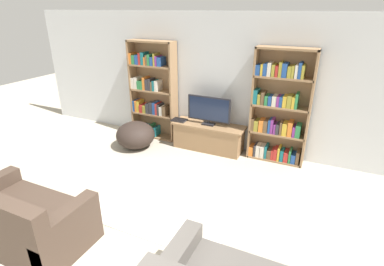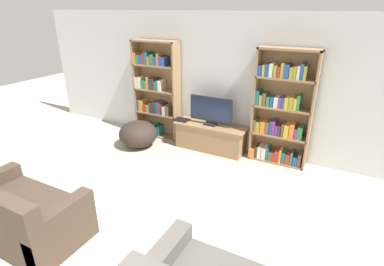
{
  "view_description": "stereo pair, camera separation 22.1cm",
  "coord_description": "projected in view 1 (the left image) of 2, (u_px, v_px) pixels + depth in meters",
  "views": [
    {
      "loc": [
        1.94,
        -1.18,
        2.65
      ],
      "look_at": [
        -0.02,
        3.03,
        0.7
      ],
      "focal_mm": 28.0,
      "sensor_mm": 36.0,
      "label": 1
    },
    {
      "loc": [
        2.14,
        -1.08,
        2.65
      ],
      "look_at": [
        -0.02,
        3.03,
        0.7
      ],
      "focal_mm": 28.0,
      "sensor_mm": 36.0,
      "label": 2
    }
  ],
  "objects": [
    {
      "name": "television",
      "position": [
        209.0,
        110.0,
        5.75
      ],
      "size": [
        0.86,
        0.16,
        0.57
      ],
      "color": "black",
      "rests_on": "tv_stand"
    },
    {
      "name": "couch_left_sectional",
      "position": [
        24.0,
        221.0,
        3.57
      ],
      "size": [
        1.55,
        0.86,
        0.85
      ],
      "color": "#423328",
      "rests_on": "ground_plane"
    },
    {
      "name": "wall_back",
      "position": [
        219.0,
        83.0,
        5.8
      ],
      "size": [
        8.8,
        0.06,
        2.6
      ],
      "color": "silver",
      "rests_on": "ground_plane"
    },
    {
      "name": "tv_stand",
      "position": [
        208.0,
        137.0,
        5.98
      ],
      "size": [
        1.44,
        0.48,
        0.53
      ],
      "color": "#8E6B47",
      "rests_on": "ground_plane"
    },
    {
      "name": "bookshelf_right",
      "position": [
        279.0,
        111.0,
        5.31
      ],
      "size": [
        1.01,
        0.3,
        2.05
      ],
      "color": "#93704C",
      "rests_on": "ground_plane"
    },
    {
      "name": "beanbag_ottoman",
      "position": [
        136.0,
        135.0,
        6.05
      ],
      "size": [
        0.78,
        0.78,
        0.54
      ],
      "primitive_type": "ellipsoid",
      "color": "#2D231E",
      "rests_on": "ground_plane"
    },
    {
      "name": "area_rug",
      "position": [
        172.0,
        197.0,
        4.51
      ],
      "size": [
        1.98,
        1.86,
        0.02
      ],
      "color": "beige",
      "rests_on": "ground_plane"
    },
    {
      "name": "bookshelf_left",
      "position": [
        152.0,
        92.0,
        6.33
      ],
      "size": [
        1.01,
        0.3,
        2.05
      ],
      "color": "#93704C",
      "rests_on": "ground_plane"
    },
    {
      "name": "laptop",
      "position": [
        179.0,
        120.0,
        6.07
      ],
      "size": [
        0.3,
        0.22,
        0.03
      ],
      "color": "#28282D",
      "rests_on": "tv_stand"
    }
  ]
}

